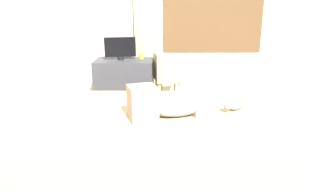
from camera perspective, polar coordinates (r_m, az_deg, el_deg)
ground_plane at (r=3.27m, az=0.34°, el=-12.78°), size 16.00×16.00×0.00m
back_wall_with_window at (r=5.14m, az=0.65°, el=15.35°), size 6.40×0.14×2.90m
bed at (r=3.20m, az=-1.83°, el=-8.21°), size 2.17×1.83×0.53m
person_lying at (r=3.05m, az=0.45°, el=-1.79°), size 0.93×0.52×0.34m
cat at (r=3.32m, az=12.46°, el=-1.44°), size 0.29×0.27×0.21m
desk at (r=4.96m, az=-7.95°, el=2.47°), size 0.90×0.56×0.74m
tv_monitor at (r=4.86m, az=-8.84°, el=8.76°), size 0.48×0.10×0.35m
cup at (r=4.93m, az=-4.95°, el=7.39°), size 0.07×0.07×0.08m
chair_by_desk at (r=4.75m, az=-0.94°, el=3.68°), size 0.45×0.45×0.86m
curtain_left at (r=5.05m, az=-3.69°, el=13.41°), size 0.44×0.06×2.57m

